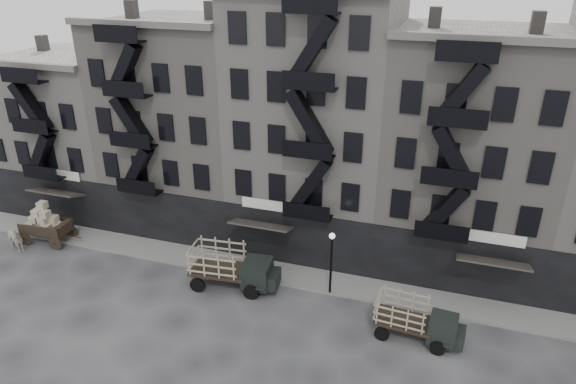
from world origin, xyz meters
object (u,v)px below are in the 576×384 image
(wagon, at_px, (44,220))
(stake_truck_east, at_px, (417,318))
(pedestrian_mid, at_px, (253,283))
(horse, at_px, (13,239))
(stake_truck_west, at_px, (232,265))

(wagon, bearing_deg, stake_truck_east, -8.24)
(stake_truck_east, relative_size, pedestrian_mid, 2.97)
(horse, bearing_deg, wagon, -16.11)
(horse, xyz_separation_m, wagon, (1.23, 1.82, 0.82))
(stake_truck_west, bearing_deg, pedestrian_mid, -20.63)
(stake_truck_east, bearing_deg, wagon, 179.38)
(stake_truck_east, xyz_separation_m, pedestrian_mid, (-9.77, 0.91, -0.53))
(horse, bearing_deg, stake_truck_west, -68.89)
(horse, xyz_separation_m, stake_truck_west, (16.31, 0.85, 0.68))
(wagon, bearing_deg, stake_truck_west, -6.90)
(horse, bearing_deg, stake_truck_east, -72.91)
(horse, relative_size, stake_truck_east, 0.44)
(horse, relative_size, stake_truck_west, 0.37)
(stake_truck_west, bearing_deg, stake_truck_east, -12.13)
(stake_truck_west, relative_size, stake_truck_east, 1.18)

